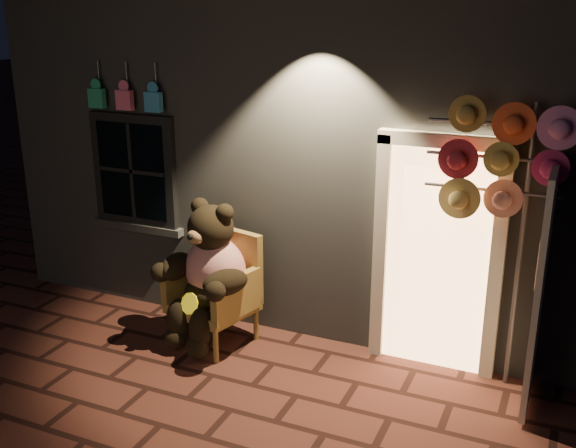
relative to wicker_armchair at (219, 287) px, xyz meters
The scene contains 5 objects.
ground 1.42m from the wicker_armchair, 56.97° to the right, with size 60.00×60.00×0.00m, color #4D251D.
shop_building 3.21m from the wicker_armchair, 76.19° to the left, with size 7.30×5.95×3.51m.
wicker_armchair is the anchor object (origin of this frame).
teddy_bear 0.24m from the wicker_armchair, 99.14° to the right, with size 1.01×0.90×1.44m.
hat_rack 3.09m from the wicker_armchair, ahead, with size 1.55×0.22×2.52m.
Camera 1 is at (2.40, -4.25, 3.24)m, focal length 42.00 mm.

